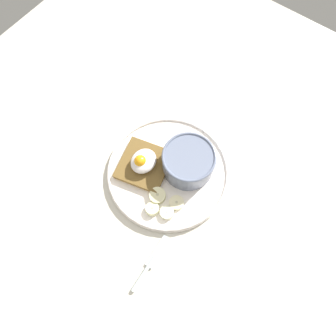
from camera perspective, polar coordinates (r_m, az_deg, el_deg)
The scene contains 10 objects.
ground_plane at distance 73.62cm, azimuth 0.00°, elevation -1.19°, with size 120.00×120.00×2.00cm, color beige.
plate at distance 71.95cm, azimuth 0.00°, elevation -0.67°, with size 26.80×26.80×1.60cm.
oatmeal_bowl at distance 69.58cm, azimuth 3.58°, elevation 1.08°, with size 11.33×11.33×5.94cm.
toast_slice at distance 71.69cm, azimuth -4.17°, elevation 0.56°, with size 12.66×12.66×1.45cm.
poached_egg at distance 69.68cm, azimuth -4.38°, elevation 1.21°, with size 6.01×5.18×3.61cm.
banana_slice_front at distance 69.14cm, azimuth -1.83°, elevation -4.81°, with size 3.95×3.86×1.64cm.
banana_slice_left at distance 68.44cm, azimuth -2.76°, elevation -7.15°, with size 4.14×4.12×1.56cm.
banana_slice_back at distance 68.93cm, azimuth 1.49°, elevation -6.08°, with size 3.78×3.79×1.04cm.
banana_slice_right at distance 68.27cm, azimuth -0.18°, elevation -7.78°, with size 4.15×4.18×1.30cm.
knife at distance 67.66cm, azimuth -3.14°, elevation -16.31°, with size 12.50×2.08×0.80cm.
Camera 1 is at (-21.46, -16.05, 69.57)cm, focal length 35.00 mm.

